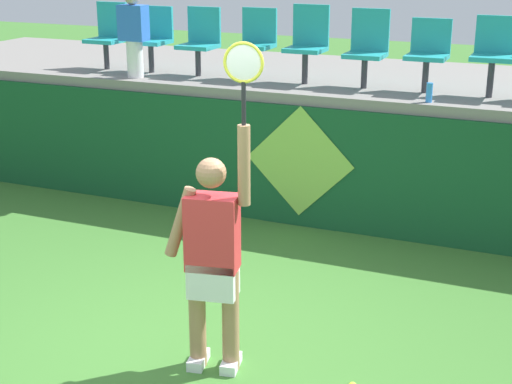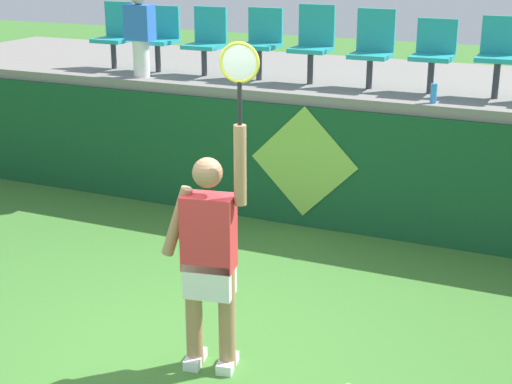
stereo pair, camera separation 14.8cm
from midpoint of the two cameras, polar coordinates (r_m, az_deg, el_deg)
name	(u,v)px [view 2 (the right image)]	position (r m, az deg, el deg)	size (l,w,h in m)	color
ground_plane	(182,354)	(6.26, -4.83, -11.91)	(40.00, 40.00, 0.00)	#3D752D
court_back_wall	(319,167)	(8.67, 5.21, 1.85)	(12.67, 0.20, 1.39)	#144C28
spectator_platform	(360,80)	(9.85, 8.16, 8.25)	(12.67, 3.01, 0.12)	gray
tennis_player	(210,254)	(5.67, -2.69, -4.63)	(0.75, 0.33, 2.49)	white
water_bottle	(434,93)	(8.25, 13.55, 7.13)	(0.07, 0.07, 0.20)	#338CE5
stadium_chair_0	(116,33)	(10.40, -9.95, 11.58)	(0.44, 0.42, 0.85)	#38383D
stadium_chair_1	(160,35)	(10.04, -6.71, 11.47)	(0.44, 0.42, 0.82)	#38383D
stadium_chair_2	(207,39)	(9.72, -3.24, 11.30)	(0.44, 0.42, 0.83)	#38383D
stadium_chair_3	(262,40)	(9.39, 0.88, 11.24)	(0.44, 0.42, 0.84)	#38383D
stadium_chair_4	(313,41)	(9.16, 4.74, 11.12)	(0.44, 0.42, 0.90)	#38383D
stadium_chair_5	(373,46)	(8.95, 9.13, 10.64)	(0.44, 0.42, 0.88)	#38383D
stadium_chair_6	(434,51)	(8.79, 13.53, 10.11)	(0.44, 0.42, 0.80)	#38383D
stadium_chair_7	(500,52)	(8.68, 18.11, 9.86)	(0.44, 0.42, 0.85)	#38383D
spectator_0	(140,32)	(9.63, -8.16, 11.69)	(0.34, 0.20, 1.06)	white
wall_signage_mount	(302,226)	(8.85, 3.95, -2.52)	(1.27, 0.01, 1.40)	#144C28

